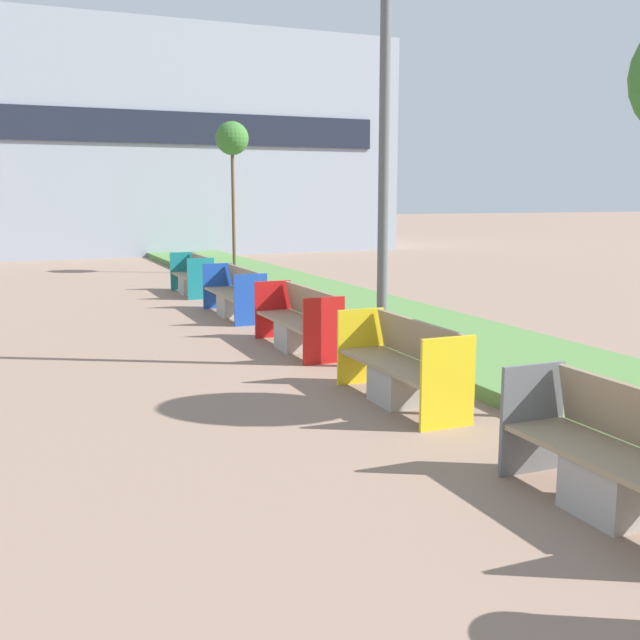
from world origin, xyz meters
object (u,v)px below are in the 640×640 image
object	(u,v)px
bench_yellow_frame	(402,371)
bench_grey_frame	(618,467)
bench_blue_frame	(235,297)
sapling_tree_far	(232,141)
bench_red_frame	(299,325)
bench_teal_frame	(193,279)

from	to	relation	value
bench_yellow_frame	bench_grey_frame	bearing A→B (deg)	-90.03
bench_grey_frame	bench_blue_frame	world-z (taller)	same
sapling_tree_far	bench_red_frame	bearing A→B (deg)	-101.31
bench_blue_frame	bench_teal_frame	xyz separation A→B (m)	(-0.00, 3.57, -0.01)
bench_blue_frame	bench_grey_frame	bearing A→B (deg)	-90.03
bench_yellow_frame	bench_red_frame	xyz separation A→B (m)	(0.00, 3.27, 0.00)
bench_grey_frame	bench_red_frame	world-z (taller)	same
bench_red_frame	bench_blue_frame	size ratio (longest dim) A/B	0.94
bench_yellow_frame	sapling_tree_far	world-z (taller)	sapling_tree_far
bench_yellow_frame	bench_red_frame	distance (m)	3.27
bench_red_frame	sapling_tree_far	size ratio (longest dim) A/B	0.49
bench_grey_frame	sapling_tree_far	size ratio (longest dim) A/B	0.43
bench_grey_frame	bench_blue_frame	size ratio (longest dim) A/B	0.82
bench_grey_frame	sapling_tree_far	world-z (taller)	sapling_tree_far
bench_blue_frame	bench_teal_frame	world-z (taller)	same
bench_red_frame	bench_teal_frame	distance (m)	7.03
bench_grey_frame	bench_blue_frame	xyz separation A→B (m)	(0.01, 10.00, 0.01)
bench_yellow_frame	bench_teal_frame	size ratio (longest dim) A/B	1.06
bench_yellow_frame	bench_blue_frame	bearing A→B (deg)	89.97
bench_teal_frame	sapling_tree_far	xyz separation A→B (m)	(2.29, 4.40, 3.56)
bench_grey_frame	bench_yellow_frame	distance (m)	3.26
bench_grey_frame	bench_teal_frame	bearing A→B (deg)	90.00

